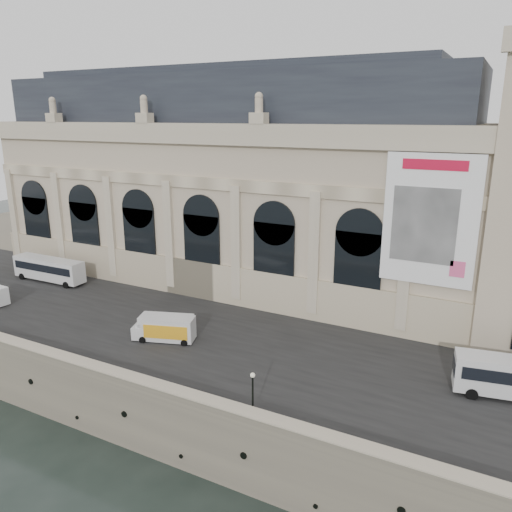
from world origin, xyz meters
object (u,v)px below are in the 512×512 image
Objects in this scene: box_truck at (165,329)px; lamp_right at (253,395)px; van_c at (163,327)px; bus_left at (49,269)px.

lamp_right is at bearing -28.50° from box_truck.
van_c is 0.58m from box_truck.
van_c is 17.23m from lamp_right.
van_c is at bearing -16.34° from bus_left.
van_c is 0.91× the size of box_truck.
bus_left is at bearing 158.90° from lamp_right.
bus_left is 27.76m from box_truck.
bus_left is 1.89× the size of van_c.
lamp_right is at bearing -28.63° from van_c.
box_truck is (0.49, -0.31, 0.00)m from van_c.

